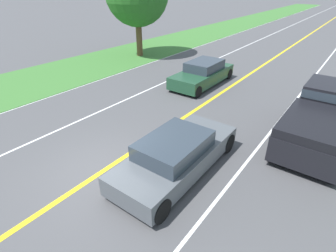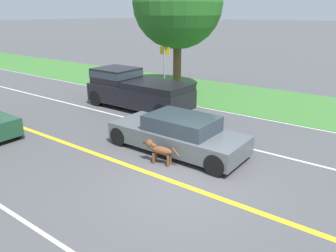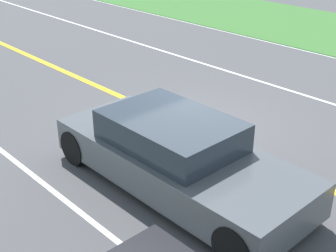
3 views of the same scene
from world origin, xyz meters
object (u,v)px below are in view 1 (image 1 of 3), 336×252
object	(u,v)px
dog	(147,147)
pickup_truck	(322,117)
ego_car	(177,155)
oncoming_car	(203,74)

from	to	relation	value
dog	pickup_truck	xyz separation A→B (m)	(4.35, 4.83, 0.46)
ego_car	pickup_truck	distance (m)	5.73
dog	pickup_truck	distance (m)	6.52
ego_car	pickup_truck	size ratio (longest dim) A/B	0.90
pickup_truck	oncoming_car	distance (m)	7.15
ego_car	oncoming_car	bearing A→B (deg)	114.33
ego_car	pickup_truck	world-z (taller)	pickup_truck
ego_car	dog	distance (m)	1.18
dog	pickup_truck	size ratio (longest dim) A/B	0.24
pickup_truck	dog	bearing A→B (deg)	-132.01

